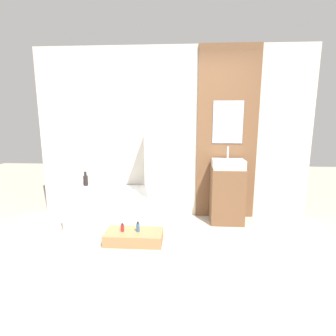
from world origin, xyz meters
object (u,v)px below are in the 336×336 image
Objects in this scene: wooden_step_bench at (134,237)px; bathtub at (113,207)px; vase_tall_dark at (86,180)px; vase_round_light at (94,183)px; bottle_soap_primary at (122,228)px; sink at (228,164)px; bottle_soap_secondary at (138,227)px.

bathtub is at bearing 125.18° from wooden_step_bench.
vase_tall_dark reaches higher than vase_round_light.
vase_tall_dark reaches higher than bottle_soap_primary.
vase_round_light is at bearing -7.33° from vase_tall_dark.
sink is 2.03× the size of vase_tall_dark.
vase_round_light is (0.14, -0.02, -0.04)m from vase_tall_dark.
bottle_soap_secondary is (0.47, -0.60, -0.04)m from bathtub.
vase_tall_dark reaches higher than bottle_soap_secondary.
sink is at bearing 28.28° from bottle_soap_primary.
wooden_step_bench is at bearing 0.00° from bottle_soap_primary.
vase_tall_dark is at bearing 149.69° from bathtub.
bottle_soap_primary is 0.20m from bottle_soap_secondary.
bottle_soap_primary is at bearing -151.72° from sink.
bottle_soap_primary is (-0.14, 0.00, 0.12)m from wooden_step_bench.
vase_tall_dark is 2.09× the size of vase_round_light.
vase_tall_dark reaches higher than bathtub.
vase_tall_dark is at bearing 137.81° from bottle_soap_secondary.
sink is 4.29× the size of bottle_soap_primary.
sink is (1.27, 0.76, 0.82)m from wooden_step_bench.
bottle_soap_primary is (-1.41, -0.76, -0.70)m from sink.
vase_round_light is at bearing 132.09° from wooden_step_bench.
vase_round_light is 1.15m from bottle_soap_primary.
bathtub is 11.33× the size of bottle_soap_primary.
vase_round_light is 1.01× the size of bottle_soap_primary.
sink is at bearing -3.34° from vase_round_light.
sink is 4.25× the size of vase_round_light.
wooden_step_bench is 5.40× the size of bottle_soap_secondary.
bottle_soap_primary is at bearing -48.56° from vase_tall_dark.
vase_round_light is 0.81× the size of bottle_soap_secondary.
bottle_soap_primary is at bearing 180.00° from bottle_soap_secondary.
bathtub is 0.75m from wooden_step_bench.
bathtub is 11.22× the size of vase_round_light.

